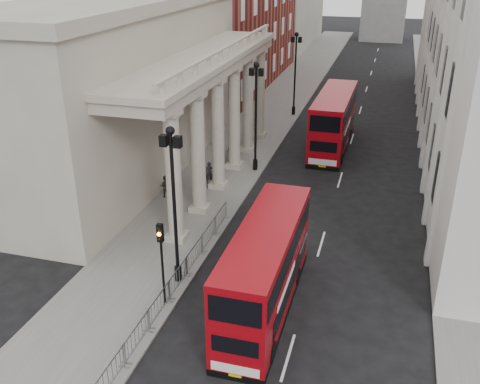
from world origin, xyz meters
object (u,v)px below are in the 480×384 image
at_px(lamp_post_mid, 256,110).
at_px(pedestrian_b, 165,186).
at_px(lamp_post_south, 174,196).
at_px(lamp_post_north, 295,68).
at_px(bus_near, 265,268).
at_px(pedestrian_c, 233,149).
at_px(bus_far, 334,120).
at_px(pedestrian_a, 209,173).
at_px(traffic_light, 161,249).

distance_m(lamp_post_mid, pedestrian_b, 9.06).
relative_size(lamp_post_south, lamp_post_north, 1.00).
height_order(bus_near, pedestrian_c, bus_near).
distance_m(bus_far, pedestrian_c, 9.34).
xyz_separation_m(lamp_post_north, bus_near, (4.83, -32.95, -2.63)).
xyz_separation_m(pedestrian_a, pedestrian_b, (-2.17, -3.02, -0.03)).
relative_size(lamp_post_south, bus_near, 0.82).
xyz_separation_m(lamp_post_south, pedestrian_b, (-4.69, 9.35, -3.99)).
xyz_separation_m(bus_near, pedestrian_c, (-7.11, 18.45, -1.25)).
distance_m(traffic_light, pedestrian_b, 12.53).
bearing_deg(pedestrian_b, lamp_post_north, -112.77).
xyz_separation_m(traffic_light, bus_far, (4.99, 25.07, -0.60)).
bearing_deg(lamp_post_south, lamp_post_mid, 90.00).
bearing_deg(pedestrian_c, lamp_post_north, 72.61).
bearing_deg(pedestrian_a, lamp_post_mid, 44.68).
xyz_separation_m(lamp_post_north, bus_far, (5.09, -8.95, -2.41)).
bearing_deg(pedestrian_b, traffic_light, 101.77).
relative_size(lamp_post_mid, pedestrian_b, 5.22).
bearing_deg(bus_near, bus_far, 89.39).
distance_m(lamp_post_mid, lamp_post_north, 16.00).
relative_size(lamp_post_north, traffic_light, 1.93).
distance_m(traffic_light, pedestrian_a, 14.79).
distance_m(pedestrian_b, pedestrian_c, 8.49).
xyz_separation_m(lamp_post_mid, pedestrian_a, (-2.52, -3.63, -3.96)).
relative_size(lamp_post_mid, pedestrian_c, 4.58).
bearing_deg(lamp_post_mid, pedestrian_b, -125.20).
xyz_separation_m(bus_near, pedestrian_b, (-9.52, 10.30, -1.36)).
bearing_deg(pedestrian_a, bus_far, 43.98).
bearing_deg(lamp_post_north, bus_near, -81.66).
bearing_deg(traffic_light, pedestrian_a, 100.32).
bearing_deg(bus_near, traffic_light, -167.28).
bearing_deg(pedestrian_c, lamp_post_mid, -41.74).
height_order(lamp_post_south, pedestrian_b, lamp_post_south).
xyz_separation_m(lamp_post_mid, pedestrian_b, (-4.69, -6.65, -3.99)).
distance_m(lamp_post_south, pedestrian_a, 13.23).
bearing_deg(lamp_post_south, lamp_post_north, 90.00).
bearing_deg(lamp_post_north, pedestrian_a, -97.32).
bearing_deg(bus_far, lamp_post_mid, -125.07).
bearing_deg(traffic_light, bus_near, 12.72).
bearing_deg(bus_far, lamp_post_south, -101.70).
bearing_deg(lamp_post_north, traffic_light, -89.83).
bearing_deg(pedestrian_b, bus_far, -136.60).
height_order(lamp_post_mid, pedestrian_b, lamp_post_mid).
distance_m(bus_near, bus_far, 24.00).
height_order(pedestrian_a, pedestrian_c, pedestrian_c).
distance_m(traffic_light, bus_far, 25.57).
bearing_deg(lamp_post_south, pedestrian_b, 116.63).
height_order(bus_near, bus_far, bus_far).
height_order(traffic_light, bus_near, traffic_light).
relative_size(lamp_post_south, pedestrian_b, 5.22).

